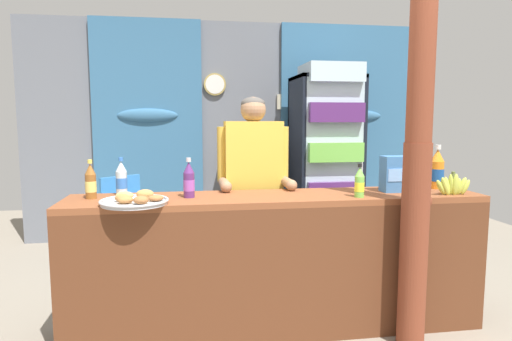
% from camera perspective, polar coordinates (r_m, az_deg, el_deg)
% --- Properties ---
extents(ground_plane, '(7.46, 7.46, 0.00)m').
position_cam_1_polar(ground_plane, '(3.83, 0.14, -15.02)').
color(ground_plane, gray).
extents(back_wall_curtained, '(4.85, 0.22, 2.55)m').
position_cam_1_polar(back_wall_curtained, '(5.32, -2.33, 5.59)').
color(back_wall_curtained, slate).
rests_on(back_wall_curtained, ground).
extents(stall_counter, '(2.74, 0.51, 0.92)m').
position_cam_1_polar(stall_counter, '(2.89, 3.21, -10.60)').
color(stall_counter, brown).
rests_on(stall_counter, ground).
extents(timber_post, '(0.19, 0.17, 2.55)m').
position_cam_1_polar(timber_post, '(2.81, 20.32, 2.30)').
color(timber_post, brown).
rests_on(timber_post, ground).
extents(drink_fridge, '(0.70, 0.74, 2.00)m').
position_cam_1_polar(drink_fridge, '(4.89, 9.16, 2.79)').
color(drink_fridge, black).
rests_on(drink_fridge, ground).
extents(bottle_shelf_rack, '(0.48, 0.28, 1.14)m').
position_cam_1_polar(bottle_shelf_rack, '(5.08, -1.20, -2.61)').
color(bottle_shelf_rack, brown).
rests_on(bottle_shelf_rack, ground).
extents(plastic_lawn_chair, '(0.62, 0.62, 0.86)m').
position_cam_1_polar(plastic_lawn_chair, '(4.46, -16.36, -5.53)').
color(plastic_lawn_chair, '#3884D6').
rests_on(plastic_lawn_chair, ground).
extents(shopkeeper, '(0.54, 0.42, 1.58)m').
position_cam_1_polar(shopkeeper, '(3.30, -0.35, -0.56)').
color(shopkeeper, '#28282D').
rests_on(shopkeeper, ground).
extents(soda_bottle_orange_soda, '(0.10, 0.10, 0.32)m').
position_cam_1_polar(soda_bottle_orange_soda, '(3.44, 22.49, 0.06)').
color(soda_bottle_orange_soda, orange).
rests_on(soda_bottle_orange_soda, stall_counter).
extents(soda_bottle_water, '(0.07, 0.07, 0.25)m').
position_cam_1_polar(soda_bottle_water, '(3.04, -17.11, -1.05)').
color(soda_bottle_water, silver).
rests_on(soda_bottle_water, stall_counter).
extents(soda_bottle_iced_tea, '(0.07, 0.07, 0.25)m').
position_cam_1_polar(soda_bottle_iced_tea, '(2.96, -20.72, -1.42)').
color(soda_bottle_iced_tea, brown).
rests_on(soda_bottle_iced_tea, stall_counter).
extents(soda_bottle_lime_soda, '(0.06, 0.06, 0.22)m').
position_cam_1_polar(soda_bottle_lime_soda, '(2.90, 13.33, -1.60)').
color(soda_bottle_lime_soda, '#75C64C').
rests_on(soda_bottle_lime_soda, stall_counter).
extents(soda_bottle_grape_soda, '(0.07, 0.07, 0.26)m').
position_cam_1_polar(soda_bottle_grape_soda, '(2.84, -8.73, -1.32)').
color(soda_bottle_grape_soda, '#56286B').
rests_on(soda_bottle_grape_soda, stall_counter).
extents(snack_box_biscuit, '(0.23, 0.12, 0.25)m').
position_cam_1_polar(snack_box_biscuit, '(3.19, 18.03, -0.42)').
color(snack_box_biscuit, '#3D75B7').
rests_on(snack_box_biscuit, stall_counter).
extents(pastry_tray, '(0.40, 0.40, 0.07)m').
position_cam_1_polar(pastry_tray, '(2.70, -15.50, -3.77)').
color(pastry_tray, '#BCBCC1').
rests_on(pastry_tray, stall_counter).
extents(banana_bunch, '(0.26, 0.06, 0.16)m').
position_cam_1_polar(banana_bunch, '(3.19, 24.23, -1.83)').
color(banana_bunch, '#B7C647').
rests_on(banana_bunch, stall_counter).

